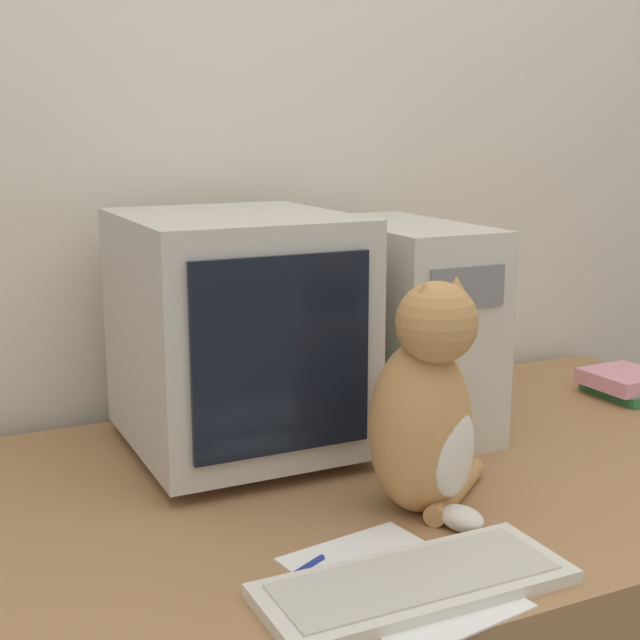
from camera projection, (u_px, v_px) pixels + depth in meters
The scene contains 8 objects.
wall_back at pixel (260, 175), 1.94m from camera, with size 7.00×0.05×2.50m.
crt_monitor at pixel (236, 332), 1.62m from camera, with size 0.38×0.44×0.44m.
computer_tower at pixel (402, 325), 1.78m from camera, with size 0.22×0.44×0.41m.
keyboard at pixel (415, 583), 1.17m from camera, with size 0.42×0.17×0.02m.
cat at pixel (426, 411), 1.37m from camera, with size 0.27×0.23×0.37m.
book_stack at pixel (626, 384), 2.00m from camera, with size 0.16×0.18×0.06m.
pen at pixel (292, 576), 1.19m from camera, with size 0.13×0.07×0.01m.
paper_sheet at pixel (399, 582), 1.19m from camera, with size 0.25×0.32×0.00m.
Camera 1 is at (-0.73, -0.79, 1.35)m, focal length 50.00 mm.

